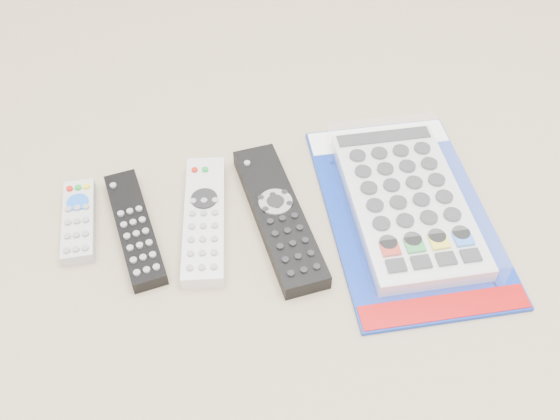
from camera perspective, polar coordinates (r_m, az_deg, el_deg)
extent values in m
plane|color=gray|center=(0.83, -2.76, -2.52)|extent=(5.00, 5.00, 0.00)
cube|color=#AAAAAD|center=(0.88, -17.90, -0.94)|extent=(0.05, 0.14, 0.02)
cylinder|color=blue|center=(0.89, -18.02, 0.70)|extent=(0.03, 0.03, 0.00)
cube|color=black|center=(0.85, -13.16, -1.55)|extent=(0.07, 0.20, 0.02)
cube|color=silver|center=(0.85, -6.91, -0.79)|extent=(0.09, 0.22, 0.02)
cylinder|color=black|center=(0.85, -6.95, 1.05)|extent=(0.04, 0.04, 0.00)
cube|color=black|center=(0.84, -0.16, -0.47)|extent=(0.08, 0.25, 0.02)
cylinder|color=silver|center=(0.84, -0.42, 0.75)|extent=(0.05, 0.05, 0.00)
cube|color=#0D2B97|center=(0.88, 11.45, -0.18)|extent=(0.24, 0.37, 0.01)
cube|color=white|center=(0.97, 8.94, 6.57)|extent=(0.21, 0.06, 0.00)
cube|color=#9D0B0C|center=(0.79, 14.80, -8.56)|extent=(0.21, 0.05, 0.00)
cube|color=silver|center=(0.87, 11.48, 0.68)|extent=(0.17, 0.28, 0.02)
cube|color=white|center=(0.86, 11.58, 1.11)|extent=(0.19, 0.30, 0.04)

